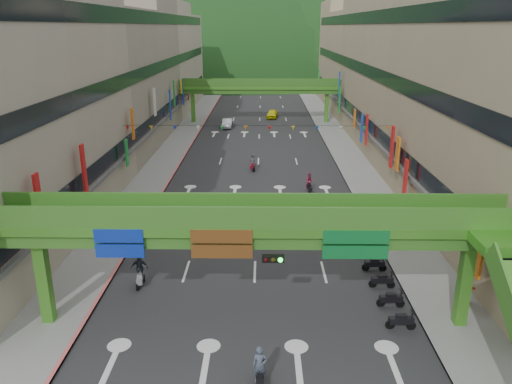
# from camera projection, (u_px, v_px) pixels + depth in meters

# --- Properties ---
(road_slab) EXTENTS (18.00, 140.00, 0.02)m
(road_slab) POSITION_uv_depth(u_px,v_px,m) (259.00, 143.00, 68.59)
(road_slab) COLOR #28282B
(road_slab) RESTS_ON ground
(sidewalk_left) EXTENTS (4.00, 140.00, 0.15)m
(sidewalk_left) POSITION_uv_depth(u_px,v_px,m) (179.00, 142.00, 68.71)
(sidewalk_left) COLOR gray
(sidewalk_left) RESTS_ON ground
(sidewalk_right) EXTENTS (4.00, 140.00, 0.15)m
(sidewalk_right) POSITION_uv_depth(u_px,v_px,m) (339.00, 142.00, 68.44)
(sidewalk_right) COLOR gray
(sidewalk_right) RESTS_ON ground
(curb_left) EXTENTS (0.20, 140.00, 0.18)m
(curb_left) POSITION_uv_depth(u_px,v_px,m) (193.00, 142.00, 68.68)
(curb_left) COLOR #CC5959
(curb_left) RESTS_ON ground
(curb_right) EXTENTS (0.20, 140.00, 0.18)m
(curb_right) POSITION_uv_depth(u_px,v_px,m) (325.00, 142.00, 68.46)
(curb_right) COLOR gray
(curb_right) RESTS_ON ground
(building_row_left) EXTENTS (12.80, 95.00, 19.00)m
(building_row_left) POSITION_uv_depth(u_px,v_px,m) (116.00, 72.00, 65.83)
(building_row_left) COLOR #9E937F
(building_row_left) RESTS_ON ground
(building_row_right) EXTENTS (12.80, 95.00, 19.00)m
(building_row_right) POSITION_uv_depth(u_px,v_px,m) (403.00, 72.00, 65.37)
(building_row_right) COLOR gray
(building_row_right) RESTS_ON ground
(overpass_near) EXTENTS (28.00, 12.27, 7.10)m
(overpass_near) POSITION_uv_depth(u_px,v_px,m) (272.00, 240.00, 24.62)
(overpass_near) COLOR #4C9E2D
(overpass_near) RESTS_ON ground
(overpass_far) EXTENTS (28.00, 2.20, 7.10)m
(overpass_far) POSITION_uv_depth(u_px,v_px,m) (260.00, 90.00, 81.11)
(overpass_far) COLOR #4C9E2D
(overpass_far) RESTS_ON ground
(hill_left) EXTENTS (168.00, 140.00, 112.00)m
(hill_left) POSITION_uv_depth(u_px,v_px,m) (218.00, 72.00, 173.12)
(hill_left) COLOR #1C4419
(hill_left) RESTS_ON ground
(hill_right) EXTENTS (208.00, 176.00, 128.00)m
(hill_right) POSITION_uv_depth(u_px,v_px,m) (326.00, 68.00, 191.60)
(hill_right) COLOR #1C4419
(hill_right) RESTS_ON ground
(bunting_string) EXTENTS (26.00, 0.36, 0.47)m
(bunting_string) POSITION_uv_depth(u_px,v_px,m) (258.00, 128.00, 47.74)
(bunting_string) COLOR black
(bunting_string) RESTS_ON ground
(scooter_rider_near) EXTENTS (0.65, 1.60, 2.09)m
(scooter_rider_near) POSITION_uv_depth(u_px,v_px,m) (260.00, 369.00, 21.81)
(scooter_rider_near) COLOR black
(scooter_rider_near) RESTS_ON ground
(scooter_rider_mid) EXTENTS (0.84, 1.60, 2.01)m
(scooter_rider_mid) POSITION_uv_depth(u_px,v_px,m) (309.00, 183.00, 47.60)
(scooter_rider_mid) COLOR black
(scooter_rider_mid) RESTS_ON ground
(scooter_rider_left) EXTENTS (1.08, 1.60, 2.10)m
(scooter_rider_left) POSITION_uv_depth(u_px,v_px,m) (140.00, 270.00, 30.48)
(scooter_rider_left) COLOR gray
(scooter_rider_left) RESTS_ON ground
(scooter_rider_far) EXTENTS (0.87, 1.58, 1.93)m
(scooter_rider_far) POSITION_uv_depth(u_px,v_px,m) (253.00, 162.00, 54.97)
(scooter_rider_far) COLOR maroon
(scooter_rider_far) RESTS_ON ground
(parked_scooter_row) EXTENTS (1.60, 9.35, 1.08)m
(parked_scooter_row) POSITION_uv_depth(u_px,v_px,m) (382.00, 280.00, 30.40)
(parked_scooter_row) COLOR black
(parked_scooter_row) RESTS_ON ground
(car_silver) EXTENTS (1.59, 4.29, 1.40)m
(car_silver) POSITION_uv_depth(u_px,v_px,m) (227.00, 123.00, 78.46)
(car_silver) COLOR #AEAEB5
(car_silver) RESTS_ON ground
(car_yellow) EXTENTS (2.26, 4.51, 1.48)m
(car_yellow) POSITION_uv_depth(u_px,v_px,m) (272.00, 114.00, 86.62)
(car_yellow) COLOR yellow
(car_yellow) RESTS_ON ground
(pedestrian_red) EXTENTS (0.93, 0.77, 1.72)m
(pedestrian_red) POSITION_uv_depth(u_px,v_px,m) (468.00, 292.00, 28.34)
(pedestrian_red) COLOR red
(pedestrian_red) RESTS_ON ground
(pedestrian_dark) EXTENTS (1.15, 0.96, 1.83)m
(pedestrian_dark) POSITION_uv_depth(u_px,v_px,m) (386.00, 206.00, 41.78)
(pedestrian_dark) COLOR #212129
(pedestrian_dark) RESTS_ON ground
(pedestrian_blue) EXTENTS (0.96, 0.83, 1.74)m
(pedestrian_blue) POSITION_uv_depth(u_px,v_px,m) (398.00, 237.00, 35.78)
(pedestrian_blue) COLOR #364A58
(pedestrian_blue) RESTS_ON ground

